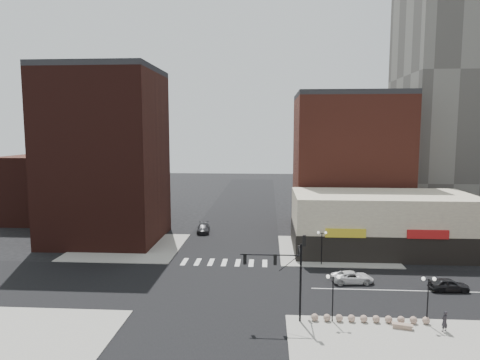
{
  "coord_description": "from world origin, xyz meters",
  "views": [
    {
      "loc": [
        5.36,
        -43.92,
        16.63
      ],
      "look_at": [
        2.15,
        4.21,
        11.0
      ],
      "focal_mm": 32.0,
      "sensor_mm": 36.0,
      "label": 1
    }
  ],
  "objects_px": {
    "traffic_signal": "(289,266)",
    "stone_bench": "(402,326)",
    "street_lamp_se_a": "(333,286)",
    "pedestrian": "(444,321)",
    "street_lamp_ne": "(322,239)",
    "dark_sedan_east": "(449,285)",
    "street_lamp_se_b": "(428,288)",
    "dark_sedan_north": "(203,228)",
    "white_suv": "(352,277)"
  },
  "relations": [
    {
      "from": "white_suv",
      "to": "street_lamp_se_a",
      "type": "bearing_deg",
      "value": 153.75
    },
    {
      "from": "traffic_signal",
      "to": "stone_bench",
      "type": "height_order",
      "value": "traffic_signal"
    },
    {
      "from": "white_suv",
      "to": "dark_sedan_north",
      "type": "distance_m",
      "value": 29.5
    },
    {
      "from": "white_suv",
      "to": "dark_sedan_east",
      "type": "xyz_separation_m",
      "value": [
        9.52,
        -1.8,
        0.05
      ]
    },
    {
      "from": "street_lamp_se_b",
      "to": "stone_bench",
      "type": "relative_size",
      "value": 2.37
    },
    {
      "from": "dark_sedan_east",
      "to": "stone_bench",
      "type": "relative_size",
      "value": 2.26
    },
    {
      "from": "street_lamp_se_b",
      "to": "street_lamp_ne",
      "type": "xyz_separation_m",
      "value": [
        -7.0,
        16.0,
        0.0
      ]
    },
    {
      "from": "stone_bench",
      "to": "street_lamp_se_a",
      "type": "bearing_deg",
      "value": -175.61
    },
    {
      "from": "street_lamp_se_a",
      "to": "stone_bench",
      "type": "bearing_deg",
      "value": -10.03
    },
    {
      "from": "street_lamp_se_b",
      "to": "dark_sedan_north",
      "type": "distance_m",
      "value": 40.09
    },
    {
      "from": "street_lamp_se_b",
      "to": "white_suv",
      "type": "bearing_deg",
      "value": 113.54
    },
    {
      "from": "traffic_signal",
      "to": "street_lamp_se_a",
      "type": "relative_size",
      "value": 1.87
    },
    {
      "from": "pedestrian",
      "to": "street_lamp_se_a",
      "type": "bearing_deg",
      "value": -36.77
    },
    {
      "from": "street_lamp_ne",
      "to": "white_suv",
      "type": "bearing_deg",
      "value": -66.22
    },
    {
      "from": "street_lamp_se_b",
      "to": "pedestrian",
      "type": "relative_size",
      "value": 2.38
    },
    {
      "from": "street_lamp_se_a",
      "to": "stone_bench",
      "type": "relative_size",
      "value": 2.37
    },
    {
      "from": "traffic_signal",
      "to": "stone_bench",
      "type": "relative_size",
      "value": 4.43
    },
    {
      "from": "dark_sedan_east",
      "to": "pedestrian",
      "type": "xyz_separation_m",
      "value": [
        -4.22,
        -9.52,
        0.32
      ]
    },
    {
      "from": "dark_sedan_north",
      "to": "pedestrian",
      "type": "height_order",
      "value": "pedestrian"
    },
    {
      "from": "traffic_signal",
      "to": "dark_sedan_north",
      "type": "distance_m",
      "value": 34.32
    },
    {
      "from": "street_lamp_ne",
      "to": "dark_sedan_east",
      "type": "relative_size",
      "value": 1.05
    },
    {
      "from": "street_lamp_se_a",
      "to": "pedestrian",
      "type": "distance_m",
      "value": 9.32
    },
    {
      "from": "pedestrian",
      "to": "stone_bench",
      "type": "xyz_separation_m",
      "value": [
        -3.28,
        0.3,
        -0.67
      ]
    },
    {
      "from": "street_lamp_se_b",
      "to": "street_lamp_se_a",
      "type": "bearing_deg",
      "value": 180.0
    },
    {
      "from": "traffic_signal",
      "to": "dark_sedan_east",
      "type": "distance_m",
      "value": 19.22
    },
    {
      "from": "dark_sedan_east",
      "to": "dark_sedan_north",
      "type": "distance_m",
      "value": 37.68
    },
    {
      "from": "traffic_signal",
      "to": "dark_sedan_east",
      "type": "bearing_deg",
      "value": 25.45
    },
    {
      "from": "dark_sedan_east",
      "to": "stone_bench",
      "type": "bearing_deg",
      "value": 139.05
    },
    {
      "from": "white_suv",
      "to": "pedestrian",
      "type": "distance_m",
      "value": 12.5
    },
    {
      "from": "white_suv",
      "to": "dark_sedan_east",
      "type": "height_order",
      "value": "dark_sedan_east"
    },
    {
      "from": "street_lamp_se_b",
      "to": "pedestrian",
      "type": "bearing_deg",
      "value": -54.2
    },
    {
      "from": "street_lamp_se_a",
      "to": "white_suv",
      "type": "distance_m",
      "value": 10.98
    },
    {
      "from": "street_lamp_se_b",
      "to": "white_suv",
      "type": "xyz_separation_m",
      "value": [
        -4.36,
        10.02,
        -2.66
      ]
    },
    {
      "from": "traffic_signal",
      "to": "dark_sedan_north",
      "type": "height_order",
      "value": "traffic_signal"
    },
    {
      "from": "traffic_signal",
      "to": "dark_sedan_north",
      "type": "relative_size",
      "value": 1.62
    },
    {
      "from": "traffic_signal",
      "to": "street_lamp_se_b",
      "type": "height_order",
      "value": "traffic_signal"
    },
    {
      "from": "street_lamp_se_a",
      "to": "dark_sedan_north",
      "type": "relative_size",
      "value": 0.87
    },
    {
      "from": "street_lamp_se_b",
      "to": "dark_sedan_north",
      "type": "relative_size",
      "value": 0.87
    },
    {
      "from": "dark_sedan_east",
      "to": "dark_sedan_north",
      "type": "height_order",
      "value": "dark_sedan_north"
    },
    {
      "from": "street_lamp_se_a",
      "to": "dark_sedan_east",
      "type": "relative_size",
      "value": 1.05
    },
    {
      "from": "street_lamp_se_b",
      "to": "dark_sedan_east",
      "type": "distance_m",
      "value": 10.05
    },
    {
      "from": "dark_sedan_east",
      "to": "traffic_signal",
      "type": "bearing_deg",
      "value": 113.63
    },
    {
      "from": "dark_sedan_east",
      "to": "white_suv",
      "type": "bearing_deg",
      "value": 77.5
    },
    {
      "from": "traffic_signal",
      "to": "stone_bench",
      "type": "xyz_separation_m",
      "value": [
        9.42,
        -1.17,
        -4.63
      ]
    },
    {
      "from": "traffic_signal",
      "to": "pedestrian",
      "type": "bearing_deg",
      "value": -6.59
    },
    {
      "from": "white_suv",
      "to": "stone_bench",
      "type": "xyz_separation_m",
      "value": [
        2.02,
        -11.02,
        -0.3
      ]
    },
    {
      "from": "white_suv",
      "to": "pedestrian",
      "type": "xyz_separation_m",
      "value": [
        5.3,
        -11.31,
        0.37
      ]
    },
    {
      "from": "street_lamp_se_b",
      "to": "street_lamp_ne",
      "type": "height_order",
      "value": "same"
    },
    {
      "from": "white_suv",
      "to": "pedestrian",
      "type": "height_order",
      "value": "pedestrian"
    },
    {
      "from": "street_lamp_se_a",
      "to": "street_lamp_se_b",
      "type": "xyz_separation_m",
      "value": [
        8.0,
        0.0,
        0.0
      ]
    }
  ]
}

